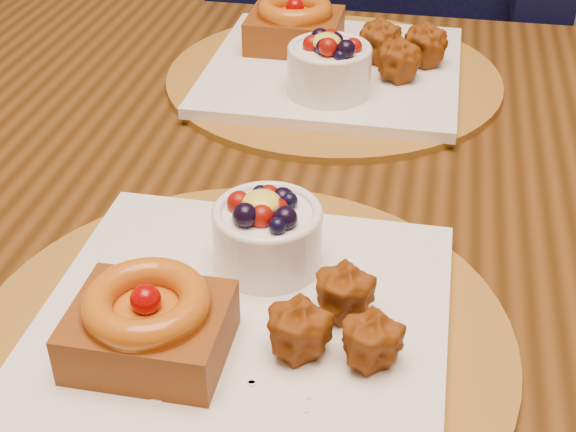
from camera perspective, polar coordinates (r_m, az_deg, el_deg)
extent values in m
cube|color=#371F0A|center=(0.75, 0.75, 1.29)|extent=(1.60, 0.90, 0.04)
cylinder|color=brown|center=(0.57, -3.32, -8.65)|extent=(0.38, 0.38, 0.01)
cube|color=white|center=(0.56, -3.36, -7.90)|extent=(0.28, 0.28, 0.01)
cube|color=#4E2507|center=(0.53, -9.80, -8.07)|extent=(0.10, 0.08, 0.04)
torus|color=#A7470A|center=(0.51, -10.07, -6.05)|extent=(0.08, 0.08, 0.02)
sphere|color=#850302|center=(0.51, -10.09, -5.88)|extent=(0.02, 0.02, 0.02)
sphere|color=#7D3709|center=(0.55, 4.00, -5.41)|extent=(0.04, 0.04, 0.04)
sphere|color=#7D3709|center=(0.52, 0.78, -8.10)|extent=(0.04, 0.04, 0.04)
sphere|color=#7D3709|center=(0.52, 5.96, -8.72)|extent=(0.04, 0.04, 0.04)
cylinder|color=white|center=(0.59, -1.46, -1.58)|extent=(0.08, 0.08, 0.05)
torus|color=white|center=(0.58, -1.49, 0.23)|extent=(0.08, 0.08, 0.01)
ellipsoid|color=yellow|center=(0.57, -1.89, 0.93)|extent=(0.03, 0.03, 0.02)
cylinder|color=brown|center=(0.93, 3.25, 9.80)|extent=(0.38, 0.38, 0.01)
cube|color=white|center=(0.93, 3.27, 10.37)|extent=(0.28, 0.28, 0.01)
cube|color=#4E2507|center=(0.96, 0.48, 13.05)|extent=(0.11, 0.09, 0.04)
torus|color=#A7470A|center=(0.95, 0.49, 14.51)|extent=(0.09, 0.09, 0.02)
sphere|color=#850302|center=(0.95, 0.49, 14.63)|extent=(0.02, 0.02, 0.02)
sphere|color=#7D3709|center=(0.89, 7.83, 10.79)|extent=(0.04, 0.04, 0.04)
sphere|color=#7D3709|center=(0.93, 6.48, 12.06)|extent=(0.04, 0.04, 0.04)
sphere|color=#7D3709|center=(0.93, 9.64, 11.74)|extent=(0.04, 0.04, 0.04)
cylinder|color=white|center=(0.85, 2.94, 10.26)|extent=(0.09, 0.09, 0.05)
torus|color=white|center=(0.84, 2.99, 11.77)|extent=(0.09, 0.09, 0.01)
ellipsoid|color=yellow|center=(0.83, 2.73, 12.30)|extent=(0.03, 0.03, 0.02)
cube|color=black|center=(1.44, 3.59, 4.62)|extent=(0.43, 0.43, 0.04)
cylinder|color=black|center=(1.46, -4.97, -5.90)|extent=(0.03, 0.03, 0.41)
cylinder|color=black|center=(1.42, 9.48, -7.79)|extent=(0.03, 0.03, 0.41)
cylinder|color=black|center=(1.74, -1.68, 1.68)|extent=(0.03, 0.03, 0.41)
cylinder|color=black|center=(1.71, 10.32, 0.31)|extent=(0.03, 0.03, 0.41)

